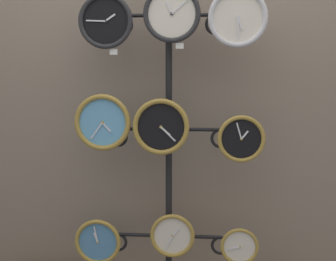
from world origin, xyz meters
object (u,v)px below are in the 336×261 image
(clock_top_center, at_px, (172,14))
(clock_top_right, at_px, (238,18))
(display_stand, at_px, (169,210))
(clock_middle_right, at_px, (241,139))
(clock_top_left, at_px, (106,21))
(clock_bottom_center, at_px, (172,235))
(clock_bottom_left, at_px, (98,242))
(clock_bottom_right, at_px, (239,246))
(clock_middle_left, at_px, (103,122))
(clock_middle_center, at_px, (161,127))

(clock_top_center, xyz_separation_m, clock_top_right, (0.32, -0.02, -0.02))
(display_stand, height_order, clock_middle_right, display_stand)
(clock_top_left, relative_size, clock_bottom_center, 1.17)
(clock_bottom_left, xyz_separation_m, clock_bottom_center, (0.40, -0.01, 0.05))
(clock_top_right, relative_size, clock_bottom_center, 1.22)
(display_stand, distance_m, clock_top_left, 1.05)
(clock_middle_right, relative_size, clock_bottom_right, 1.21)
(clock_top_left, relative_size, clock_top_center, 0.97)
(display_stand, height_order, clock_middle_left, display_stand)
(clock_middle_left, bearing_deg, clock_bottom_right, -0.85)
(clock_top_center, relative_size, clock_middle_right, 1.18)
(clock_top_right, height_order, clock_bottom_center, clock_top_right)
(clock_top_center, bearing_deg, clock_bottom_center, 23.29)
(clock_middle_left, height_order, clock_bottom_center, clock_middle_left)
(clock_top_center, relative_size, clock_top_right, 0.99)
(clock_top_left, xyz_separation_m, clock_middle_right, (0.69, -0.01, -0.59))
(clock_top_left, xyz_separation_m, clock_top_right, (0.66, -0.03, 0.01))
(clock_middle_center, xyz_separation_m, clock_bottom_right, (0.41, 0.00, -0.62))
(clock_middle_right, bearing_deg, clock_middle_left, 179.27)
(clock_middle_center, distance_m, clock_middle_right, 0.41)
(clock_top_center, height_order, clock_bottom_left, clock_top_center)
(clock_top_center, bearing_deg, clock_top_right, -4.03)
(clock_bottom_left, bearing_deg, clock_top_right, -2.94)
(clock_top_center, relative_size, clock_bottom_left, 1.13)
(clock_top_right, distance_m, clock_bottom_center, 1.16)
(clock_top_right, height_order, clock_middle_center, clock_top_right)
(clock_middle_center, distance_m, clock_bottom_left, 0.72)
(clock_top_center, relative_size, clock_bottom_right, 1.43)
(clock_middle_left, bearing_deg, clock_middle_center, -2.18)
(clock_middle_left, bearing_deg, display_stand, 14.56)
(clock_bottom_center, distance_m, clock_bottom_right, 0.35)
(clock_middle_left, height_order, clock_bottom_right, clock_middle_left)
(clock_top_left, relative_size, clock_middle_right, 1.15)
(clock_top_left, xyz_separation_m, clock_middle_center, (0.28, -0.01, -0.53))
(clock_bottom_right, bearing_deg, clock_top_center, 179.14)
(display_stand, xyz_separation_m, clock_bottom_right, (0.38, -0.10, -0.15))
(display_stand, relative_size, clock_middle_left, 6.94)
(clock_top_right, relative_size, clock_bottom_right, 1.45)
(clock_bottom_left, relative_size, clock_bottom_center, 1.06)
(clock_bottom_center, bearing_deg, clock_bottom_left, 178.22)
(display_stand, height_order, clock_top_right, display_stand)
(clock_top_center, height_order, clock_top_right, clock_top_center)
(display_stand, distance_m, clock_bottom_left, 0.42)
(clock_top_center, bearing_deg, clock_bottom_left, 177.94)
(display_stand, height_order, clock_bottom_right, display_stand)
(clock_top_right, bearing_deg, clock_top_left, 177.44)
(clock_top_center, xyz_separation_m, clock_bottom_right, (0.36, -0.01, -1.19))
(clock_middle_right, bearing_deg, display_stand, 165.60)
(display_stand, height_order, clock_top_center, display_stand)
(clock_top_center, bearing_deg, clock_middle_center, -173.26)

